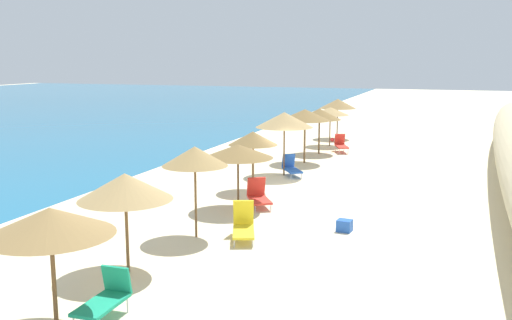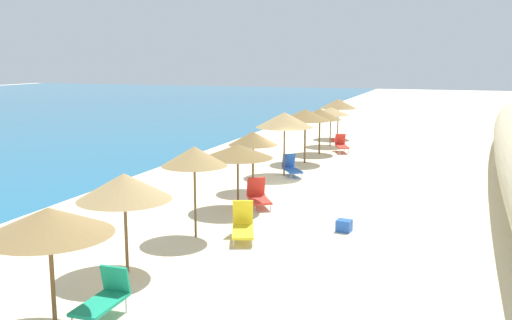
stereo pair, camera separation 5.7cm
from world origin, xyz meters
name	(u,v)px [view 1 (the left image)]	position (x,y,z in m)	size (l,w,h in m)	color
ground_plane	(302,189)	(0.00, 0.00, 0.00)	(160.00, 160.00, 0.00)	beige
beach_umbrella_0	(50,222)	(-13.83, 1.37, 2.22)	(2.48, 2.48, 2.50)	brown
beach_umbrella_1	(125,187)	(-10.60, 1.72, 2.20)	(2.34, 2.34, 2.54)	brown
beach_umbrella_2	(195,156)	(-7.40, 1.34, 2.47)	(1.95, 1.95, 2.76)	brown
beach_umbrella_3	(238,151)	(-3.90, 1.33, 2.09)	(2.49, 2.49, 2.33)	brown
beach_umbrella_4	(253,138)	(-1.00, 1.79, 2.14)	(1.98, 1.98, 2.42)	brown
beach_umbrella_5	(284,120)	(2.45, 1.51, 2.56)	(2.60, 2.60, 2.90)	brown
beach_umbrella_6	(305,115)	(5.87, 1.44, 2.46)	(2.56, 2.56, 2.76)	brown
beach_umbrella_7	(319,114)	(8.98, 1.41, 2.23)	(2.40, 2.40, 2.54)	brown
beach_umbrella_8	(330,111)	(12.09, 1.46, 2.12)	(2.26, 2.26, 2.36)	brown
beach_umbrella_9	(338,104)	(15.44, 1.68, 2.32)	(2.40, 2.40, 2.64)	brown
lounge_chair_0	(243,225)	(-7.07, -0.06, 0.42)	(1.64, 1.11, 1.10)	yellow
lounge_chair_1	(341,144)	(9.93, 0.33, 0.44)	(1.58, 1.09, 1.01)	red
lounge_chair_2	(258,196)	(-3.32, 0.76, 0.40)	(1.49, 1.27, 1.02)	red
lounge_chair_3	(291,167)	(2.46, 1.17, 0.38)	(1.50, 1.27, 0.96)	blue
lounge_chair_4	(106,297)	(-13.05, 0.74, 0.45)	(1.36, 0.66, 0.99)	#199972
beach_ball	(332,140)	(13.85, 1.66, 0.14)	(0.27, 0.27, 0.27)	red
cooler_box	(345,226)	(-5.35, -2.76, 0.18)	(0.45, 0.39, 0.37)	blue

